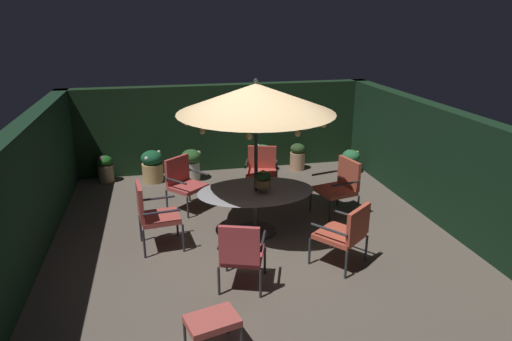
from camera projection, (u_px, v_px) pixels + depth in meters
ground_plane at (256, 243)px, 7.17m from camera, size 6.95×7.88×0.02m
hedge_backdrop_rear at (221, 127)px, 10.34m from camera, size 6.95×0.30×1.95m
hedge_backdrop_left at (19, 204)px, 6.18m from camera, size 0.30×7.88×1.95m
hedge_backdrop_right at (452, 170)px, 7.52m from camera, size 0.30×7.88×1.95m
patio_dining_table at (256, 198)px, 7.34m from camera, size 1.90×1.30×0.74m
patio_umbrella at (256, 99)px, 6.80m from camera, size 2.43×2.43×2.53m
centerpiece_planter at (263, 180)px, 7.13m from camera, size 0.26×0.26×0.38m
patio_chair_north at (184, 180)px, 8.28m from camera, size 0.82×0.82×0.97m
patio_chair_northeast at (152, 212)px, 6.83m from camera, size 0.67×0.65×1.07m
patio_chair_east at (241, 252)px, 5.80m from camera, size 0.73×0.75×0.98m
patio_chair_southeast at (346, 231)px, 6.36m from camera, size 0.87×0.87×0.94m
patio_chair_south at (340, 184)px, 8.02m from camera, size 0.76×0.77×1.01m
patio_chair_southwest at (262, 168)px, 8.89m from camera, size 0.75×0.71×0.96m
ottoman_footrest at (212, 322)px, 4.79m from camera, size 0.62×0.50×0.41m
potted_plant_left_near at (105, 169)px, 9.67m from camera, size 0.33×0.33×0.58m
potted_plant_right_far at (191, 163)px, 9.76m from camera, size 0.43×0.43×0.68m
potted_plant_front_corner at (152, 166)px, 9.66m from camera, size 0.45×0.45×0.69m
potted_plant_back_center at (351, 160)px, 10.25m from camera, size 0.40×0.41×0.53m
potted_plant_back_left at (262, 158)px, 10.36m from camera, size 0.51×0.51×0.61m
potted_plant_back_right at (297, 156)px, 10.45m from camera, size 0.34×0.34×0.62m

